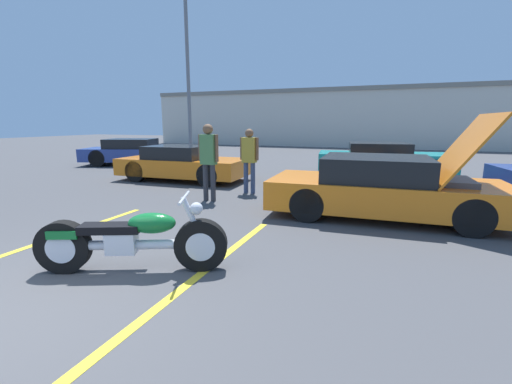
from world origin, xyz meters
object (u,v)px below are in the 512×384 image
Objects in this scene: light_pole at (189,70)px; parked_car_left_row at (135,152)px; show_car_hood_open at (384,188)px; parked_car_mid_left_row at (183,164)px; spectator_near_motorcycle at (209,155)px; parked_car_mid_right_row at (382,159)px; spectator_by_show_car at (249,155)px; motorcycle at (132,240)px.

light_pole reaches higher than parked_car_left_row.
parked_car_left_row is (-10.49, 5.05, -0.03)m from show_car_hood_open.
parked_car_mid_left_row is 2.29× the size of spectator_near_motorcycle.
light_pole is at bearing 135.62° from show_car_hood_open.
parked_car_mid_left_row is 0.88× the size of parked_car_left_row.
spectator_near_motorcycle reaches higher than parked_car_mid_right_row.
parked_car_mid_right_row is at bearing 56.42° from spectator_by_show_car.
parked_car_left_row is at bearing 142.44° from spectator_near_motorcycle.
spectator_near_motorcycle is (-1.06, 3.86, 0.69)m from motorcycle.
parked_car_mid_left_row is (-3.34, 6.19, 0.14)m from motorcycle.
motorcycle is 0.54× the size of parked_car_mid_left_row.
motorcycle is (6.91, -12.48, -4.03)m from light_pole.
motorcycle is 7.03m from parked_car_mid_left_row.
parked_car_mid_left_row is 2.46× the size of spectator_by_show_car.
motorcycle is 4.06m from spectator_near_motorcycle.
spectator_near_motorcycle is 1.07× the size of spectator_by_show_car.
light_pole reaches higher than show_car_hood_open.
motorcycle is at bearing -64.25° from parked_car_mid_left_row.
parked_car_mid_right_row is 2.60× the size of spectator_near_motorcycle.
parked_car_left_row is 8.30m from spectator_near_motorcycle.
parked_car_mid_right_row is at bearing 88.96° from show_car_hood_open.
parked_car_left_row is (-4.28, 2.72, 0.02)m from parked_car_mid_left_row.
parked_car_left_row is (-10.29, -0.95, -0.00)m from parked_car_mid_right_row.
motorcycle is at bearing -68.83° from parked_car_left_row.
show_car_hood_open is 11.65m from parked_car_left_row.
parked_car_left_row is (-7.63, 8.91, 0.16)m from motorcycle.
light_pole is at bearing 124.18° from spectator_near_motorcycle.
motorcycle is at bearing -84.13° from spectator_by_show_car.
parked_car_mid_left_row is at bearing 156.44° from show_car_hood_open.
spectator_near_motorcycle is 1.32m from spectator_by_show_car.
light_pole is 10.94m from spectator_near_motorcycle.
motorcycle is 0.50× the size of show_car_hood_open.
light_pole is at bearing 116.95° from parked_car_mid_left_row.
spectator_by_show_car reaches higher than parked_car_left_row.
light_pole is 13.59m from show_car_hood_open.
light_pole is 10.66m from parked_car_mid_right_row.
parked_car_left_row is at bearing -101.35° from light_pole.
show_car_hood_open is (2.87, 3.86, 0.18)m from motorcycle.
parked_car_mid_left_row is (3.57, -6.29, -3.90)m from light_pole.
show_car_hood_open reaches higher than parked_car_left_row.
light_pole is 14.82m from motorcycle.
parked_car_left_row is at bearing 106.73° from motorcycle.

